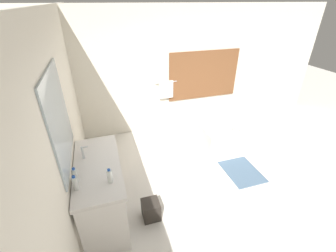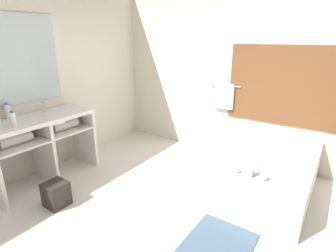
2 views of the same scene
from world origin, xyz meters
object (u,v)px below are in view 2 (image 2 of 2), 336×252
at_px(water_bottle_2, 13,119).
at_px(waste_bin, 56,194).
at_px(bathtub, 266,170).
at_px(water_bottle_1, 8,111).

height_order(water_bottle_2, waste_bin, water_bottle_2).
height_order(bathtub, water_bottle_2, water_bottle_2).
bearing_deg(waste_bin, water_bottle_2, -168.68).
height_order(water_bottle_1, waste_bin, water_bottle_1).
relative_size(water_bottle_1, waste_bin, 0.70).
xyz_separation_m(bathtub, water_bottle_2, (-2.38, -1.78, 0.70)).
xyz_separation_m(water_bottle_1, water_bottle_2, (0.38, -0.12, -0.01)).
height_order(bathtub, waste_bin, bathtub).
relative_size(water_bottle_1, water_bottle_2, 1.07).
relative_size(water_bottle_2, waste_bin, 0.65).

